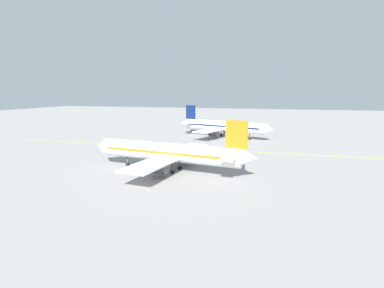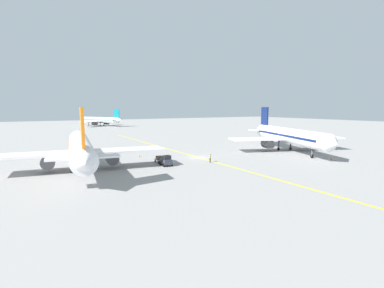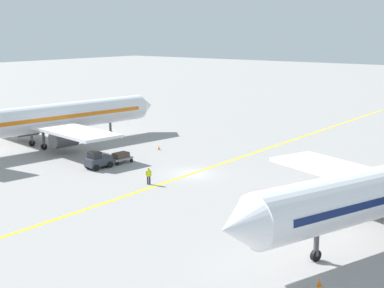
% 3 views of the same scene
% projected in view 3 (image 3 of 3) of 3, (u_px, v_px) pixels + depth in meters
% --- Properties ---
extents(ground_plane, '(400.00, 400.00, 0.00)m').
position_uv_depth(ground_plane, '(192.00, 174.00, 57.37)').
color(ground_plane, gray).
extents(apron_yellow_centreline, '(1.03, 120.00, 0.01)m').
position_uv_depth(apron_yellow_centreline, '(192.00, 174.00, 57.37)').
color(apron_yellow_centreline, yellow).
rests_on(apron_yellow_centreline, ground).
extents(airplane_at_gate, '(28.46, 35.50, 10.60)m').
position_uv_depth(airplane_at_gate, '(47.00, 119.00, 70.39)').
color(airplane_at_gate, white).
rests_on(airplane_at_gate, ground).
extents(baggage_tug_dark, '(1.96, 3.11, 2.11)m').
position_uv_depth(baggage_tug_dark, '(98.00, 160.00, 59.51)').
color(baggage_tug_dark, '#333842').
rests_on(baggage_tug_dark, ground).
extents(baggage_cart_trailing, '(1.61, 2.71, 1.24)m').
position_uv_depth(baggage_cart_trailing, '(121.00, 157.00, 61.92)').
color(baggage_cart_trailing, gray).
rests_on(baggage_cart_trailing, ground).
extents(ground_crew_worker, '(0.48, 0.39, 1.68)m').
position_uv_depth(ground_crew_worker, '(149.00, 176.00, 53.27)').
color(ground_crew_worker, '#23232D').
rests_on(ground_crew_worker, ground).
extents(traffic_cone_near_nose, '(0.32, 0.32, 0.55)m').
position_uv_depth(traffic_cone_near_nose, '(159.00, 148.00, 68.93)').
color(traffic_cone_near_nose, orange).
rests_on(traffic_cone_near_nose, ground).
extents(traffic_cone_mid_apron, '(0.32, 0.32, 0.55)m').
position_uv_depth(traffic_cone_mid_apron, '(319.00, 282.00, 32.03)').
color(traffic_cone_mid_apron, orange).
rests_on(traffic_cone_mid_apron, ground).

